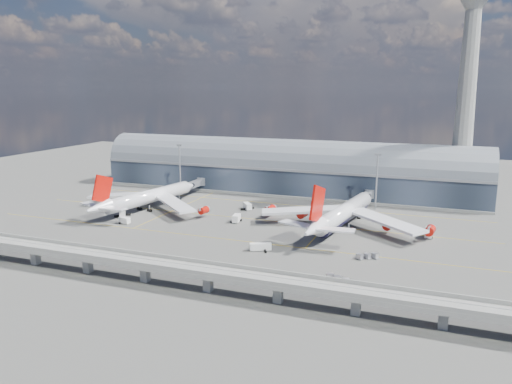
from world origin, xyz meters
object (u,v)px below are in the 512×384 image
(control_tower, at_px, (467,93))
(floodlight_mast_left, at_px, (180,168))
(airliner_left, at_px, (146,197))
(airliner_right, at_px, (343,214))
(service_truck_1, at_px, (125,221))
(cargo_train_2, at_px, (367,256))
(service_truck_5, at_px, (247,206))
(cargo_train_1, at_px, (338,279))
(cargo_train_0, at_px, (244,272))
(service_truck_2, at_px, (261,247))
(service_truck_0, at_px, (122,213))
(service_truck_3, at_px, (429,233))
(service_truck_4, at_px, (236,218))
(floodlight_mast_right, at_px, (377,180))

(control_tower, bearing_deg, floodlight_mast_left, -168.28)
(floodlight_mast_left, xyz_separation_m, airliner_left, (3.61, -37.42, -7.75))
(airliner_right, distance_m, service_truck_1, 87.64)
(control_tower, distance_m, airliner_left, 153.74)
(control_tower, distance_m, floodlight_mast_left, 143.01)
(airliner_left, xyz_separation_m, cargo_train_2, (102.93, -30.82, -5.00))
(service_truck_5, relative_size, cargo_train_1, 0.79)
(floodlight_mast_left, distance_m, cargo_train_1, 137.25)
(control_tower, relative_size, cargo_train_0, 11.92)
(airliner_right, xyz_separation_m, service_truck_2, (-20.64, -36.34, -4.55))
(service_truck_0, distance_m, cargo_train_1, 109.37)
(airliner_left, bearing_deg, cargo_train_1, -18.34)
(service_truck_3, height_order, service_truck_4, service_truck_3)
(floodlight_mast_left, relative_size, cargo_train_1, 3.24)
(service_truck_3, bearing_deg, service_truck_5, 170.25)
(control_tower, relative_size, service_truck_4, 17.87)
(service_truck_1, height_order, cargo_train_2, service_truck_1)
(service_truck_1, xyz_separation_m, service_truck_4, (41.62, 18.27, 0.25))
(control_tower, bearing_deg, service_truck_0, -149.70)
(floodlight_mast_right, distance_m, airliner_left, 103.69)
(service_truck_4, bearing_deg, cargo_train_2, -33.67)
(airliner_left, distance_m, service_truck_0, 14.55)
(service_truck_4, bearing_deg, floodlight_mast_right, 30.79)
(control_tower, xyz_separation_m, cargo_train_0, (-60.25, -123.48, -50.65))
(service_truck_2, distance_m, service_truck_5, 58.24)
(cargo_train_1, distance_m, cargo_train_2, 23.57)
(floodlight_mast_right, height_order, service_truck_0, floodlight_mast_right)
(floodlight_mast_left, height_order, service_truck_4, floodlight_mast_left)
(service_truck_3, xyz_separation_m, cargo_train_0, (-49.51, -59.60, -0.67))
(service_truck_4, xyz_separation_m, service_truck_5, (-3.83, 21.69, -0.06))
(service_truck_1, relative_size, cargo_train_1, 0.61)
(service_truck_5, bearing_deg, floodlight_mast_right, -19.24)
(cargo_train_0, height_order, cargo_train_1, cargo_train_0)
(airliner_left, relative_size, cargo_train_1, 8.48)
(service_truck_0, xyz_separation_m, cargo_train_2, (106.47, -17.39, -0.67))
(floodlight_mast_right, xyz_separation_m, cargo_train_0, (-25.25, -95.48, -12.65))
(service_truck_4, distance_m, service_truck_5, 22.02)
(airliner_right, xyz_separation_m, service_truck_3, (32.20, 0.50, -4.27))
(floodlight_mast_left, relative_size, airliner_right, 0.36)
(control_tower, height_order, floodlight_mast_right, control_tower)
(control_tower, distance_m, cargo_train_1, 133.85)
(airliner_right, bearing_deg, cargo_train_1, -71.87)
(airliner_right, distance_m, service_truck_0, 93.23)
(service_truck_2, bearing_deg, cargo_train_1, -148.36)
(control_tower, height_order, service_truck_5, control_tower)
(control_tower, xyz_separation_m, floodlight_mast_left, (-135.00, -28.00, -38.00))
(cargo_train_1, bearing_deg, floodlight_mast_left, 23.91)
(floodlight_mast_left, height_order, cargo_train_0, floodlight_mast_left)
(floodlight_mast_right, xyz_separation_m, service_truck_2, (-28.58, -72.73, -12.25))
(control_tower, height_order, cargo_train_2, control_tower)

